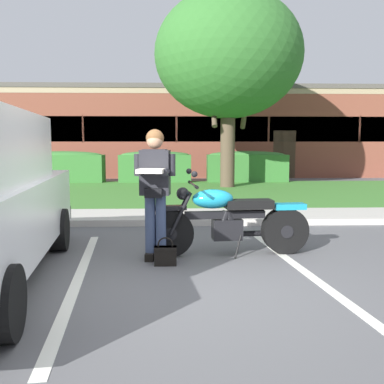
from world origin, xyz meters
name	(u,v)px	position (x,y,z in m)	size (l,w,h in m)	color
ground_plane	(189,282)	(0.00, 0.00, 0.00)	(140.00, 140.00, 0.00)	#565659
curb_strip	(184,222)	(0.00, 3.38, 0.06)	(60.00, 0.20, 0.12)	#B7B2A8
concrete_walk	(183,216)	(0.00, 4.23, 0.04)	(60.00, 1.50, 0.08)	#B7B2A8
grass_lawn	(181,192)	(0.00, 8.65, 0.03)	(60.00, 7.34, 0.06)	#3D752D
stall_stripe_0	(78,278)	(-1.26, 0.20, 0.00)	(0.12, 4.40, 0.01)	silver
stall_stripe_1	(310,275)	(1.41, 0.20, 0.00)	(0.12, 4.40, 0.01)	silver
motorcycle	(235,220)	(0.66, 1.19, 0.48)	(2.24, 0.82, 1.18)	black
rider_person	(155,184)	(-0.42, 0.94, 1.01)	(0.53, 0.61, 1.70)	black
handbag	(165,254)	(-0.28, 0.69, 0.14)	(0.28, 0.13, 0.36)	black
shade_tree	(228,56)	(1.59, 10.12, 4.43)	(4.91, 4.91, 6.54)	#4C3D2D
hedge_left	(62,167)	(-4.54, 12.21, 0.65)	(3.17, 0.90, 1.24)	#336B2D
hedge_center_left	(155,166)	(-0.97, 12.21, 0.65)	(2.75, 0.90, 1.24)	#336B2D
hedge_center_right	(247,166)	(2.60, 12.21, 0.65)	(3.10, 0.90, 1.24)	#336B2D
brick_building	(177,133)	(-0.14, 18.57, 2.07)	(24.12, 8.20, 4.14)	brown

